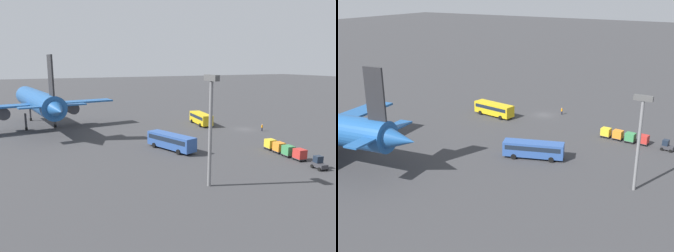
% 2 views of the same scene
% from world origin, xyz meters
% --- Properties ---
extents(ground_plane, '(600.00, 600.00, 0.00)m').
position_xyz_m(ground_plane, '(0.00, 0.00, 0.00)').
color(ground_plane, '#38383A').
extents(airplane, '(45.50, 38.55, 18.57)m').
position_xyz_m(airplane, '(23.47, 47.57, 6.99)').
color(airplane, '#1E5193').
rests_on(airplane, ground).
extents(shuttle_bus_near, '(10.87, 4.49, 3.14)m').
position_xyz_m(shuttle_bus_near, '(10.23, 6.81, 1.89)').
color(shuttle_bus_near, gold).
rests_on(shuttle_bus_near, ground).
extents(shuttle_bus_far, '(11.53, 6.16, 3.12)m').
position_xyz_m(shuttle_bus_far, '(-10.30, 25.58, 1.88)').
color(shuttle_bus_far, '#2D5199').
rests_on(shuttle_bus_far, ground).
extents(baggage_tug, '(2.57, 1.94, 2.10)m').
position_xyz_m(baggage_tug, '(-30.94, 8.90, 0.94)').
color(baggage_tug, '#333338').
rests_on(baggage_tug, ground).
extents(worker_person, '(0.38, 0.38, 1.74)m').
position_xyz_m(worker_person, '(-3.69, -2.72, 0.87)').
color(worker_person, '#1E1E2D').
rests_on(worker_person, ground).
extents(cargo_cart_red, '(2.16, 1.87, 2.06)m').
position_xyz_m(cargo_cart_red, '(-26.27, 8.21, 1.19)').
color(cargo_cart_red, '#38383D').
rests_on(cargo_cart_red, ground).
extents(cargo_cart_green, '(2.16, 1.87, 2.06)m').
position_xyz_m(cargo_cart_green, '(-23.64, 8.29, 1.19)').
color(cargo_cart_green, '#38383D').
rests_on(cargo_cart_green, ground).
extents(cargo_cart_orange, '(2.16, 1.87, 2.06)m').
position_xyz_m(cargo_cart_orange, '(-21.01, 8.02, 1.19)').
color(cargo_cart_orange, '#38383D').
rests_on(cargo_cart_orange, ground).
extents(cargo_cart_yellow, '(2.16, 1.87, 2.06)m').
position_xyz_m(cargo_cart_yellow, '(-18.38, 7.79, 1.19)').
color(cargo_cart_yellow, '#38383D').
rests_on(cargo_cart_yellow, ground).
extents(light_pole, '(2.80, 0.70, 15.35)m').
position_xyz_m(light_pole, '(-29.86, 28.95, 9.59)').
color(light_pole, slate).
rests_on(light_pole, ground).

